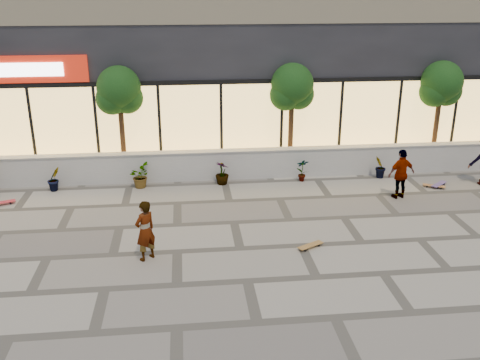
{
  "coord_description": "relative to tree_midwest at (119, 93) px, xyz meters",
  "views": [
    {
      "loc": [
        -1.33,
        -10.76,
        6.51
      ],
      "look_at": [
        0.17,
        3.27,
        1.3
      ],
      "focal_mm": 40.0,
      "sensor_mm": 36.0,
      "label": 1
    }
  ],
  "objects": [
    {
      "name": "planter_wall",
      "position": [
        3.5,
        -0.7,
        -2.46
      ],
      "size": [
        22.0,
        0.42,
        1.04
      ],
      "color": "silver",
      "rests_on": "ground"
    },
    {
      "name": "skater_right_near",
      "position": [
        8.98,
        -3.11,
        -2.17
      ],
      "size": [
        1.02,
        0.62,
        1.62
      ],
      "primitive_type": "imported",
      "rotation": [
        0.0,
        0.0,
        3.39
      ],
      "color": "white",
      "rests_on": "ground"
    },
    {
      "name": "shrub_c",
      "position": [
        0.6,
        -1.25,
        -2.58
      ],
      "size": [
        0.68,
        0.77,
        0.81
      ],
      "primitive_type": "imported",
      "rotation": [
        0.0,
        0.0,
        1.64
      ],
      "color": "#153E13",
      "rests_on": "ground"
    },
    {
      "name": "skateboard_center",
      "position": [
        5.34,
        -6.24,
        -2.91
      ],
      "size": [
        0.76,
        0.54,
        0.09
      ],
      "rotation": [
        0.0,
        0.0,
        0.5
      ],
      "color": "olive",
      "rests_on": "ground"
    },
    {
      "name": "tree_midwest",
      "position": [
        0.0,
        0.0,
        0.0
      ],
      "size": [
        1.6,
        1.5,
        3.92
      ],
      "color": "#472F19",
      "rests_on": "ground"
    },
    {
      "name": "shrub_e",
      "position": [
        6.2,
        -1.25,
        -2.58
      ],
      "size": [
        0.46,
        0.35,
        0.81
      ],
      "primitive_type": "imported",
      "rotation": [
        0.0,
        0.0,
        3.28
      ],
      "color": "#153E13",
      "rests_on": "ground"
    },
    {
      "name": "skater_center",
      "position": [
        1.12,
        -6.37,
        -2.2
      ],
      "size": [
        0.68,
        0.66,
        1.57
      ],
      "primitive_type": "imported",
      "rotation": [
        0.0,
        0.0,
        3.86
      ],
      "color": "silver",
      "rests_on": "ground"
    },
    {
      "name": "shrub_b",
      "position": [
        -2.2,
        -1.25,
        -2.58
      ],
      "size": [
        0.57,
        0.57,
        0.81
      ],
      "primitive_type": "imported",
      "rotation": [
        0.0,
        0.0,
        0.82
      ],
      "color": "#153E13",
      "rests_on": "ground"
    },
    {
      "name": "skateboard_right_far",
      "position": [
        10.74,
        -2.27,
        -2.91
      ],
      "size": [
        0.74,
        0.65,
        0.1
      ],
      "rotation": [
        0.0,
        0.0,
        0.68
      ],
      "color": "#5B4580",
      "rests_on": "ground"
    },
    {
      "name": "skateboard_right_near",
      "position": [
        10.5,
        -2.39,
        -2.91
      ],
      "size": [
        0.73,
        0.52,
        0.09
      ],
      "rotation": [
        0.0,
        0.0,
        -0.51
      ],
      "color": "#945E30",
      "rests_on": "ground"
    },
    {
      "name": "skateboard_left",
      "position": [
        -3.59,
        -2.37,
        -2.9
      ],
      "size": [
        0.83,
        0.48,
        0.1
      ],
      "rotation": [
        0.0,
        0.0,
        0.37
      ],
      "color": "#B1212C",
      "rests_on": "ground"
    },
    {
      "name": "retail_building",
      "position": [
        3.5,
        4.79,
        1.26
      ],
      "size": [
        24.0,
        9.17,
        8.5
      ],
      "color": "black",
      "rests_on": "ground"
    },
    {
      "name": "shrub_d",
      "position": [
        3.4,
        -1.25,
        -2.58
      ],
      "size": [
        0.64,
        0.64,
        0.81
      ],
      "primitive_type": "imported",
      "rotation": [
        0.0,
        0.0,
        2.46
      ],
      "color": "#153E13",
      "rests_on": "ground"
    },
    {
      "name": "ground",
      "position": [
        3.5,
        -7.7,
        -2.99
      ],
      "size": [
        80.0,
        80.0,
        0.0
      ],
      "primitive_type": "plane",
      "color": "#A49E8E",
      "rests_on": "ground"
    },
    {
      "name": "tree_mideast",
      "position": [
        6.0,
        0.0,
        0.0
      ],
      "size": [
        1.6,
        1.5,
        3.92
      ],
      "color": "#472F19",
      "rests_on": "ground"
    },
    {
      "name": "shrub_f",
      "position": [
        9.0,
        -1.25,
        -2.58
      ],
      "size": [
        0.55,
        0.57,
        0.81
      ],
      "primitive_type": "imported",
      "rotation": [
        0.0,
        0.0,
        4.1
      ],
      "color": "#153E13",
      "rests_on": "ground"
    },
    {
      "name": "tree_east",
      "position": [
        11.5,
        0.0,
        0.0
      ],
      "size": [
        1.6,
        1.5,
        3.92
      ],
      "color": "#472F19",
      "rests_on": "ground"
    }
  ]
}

